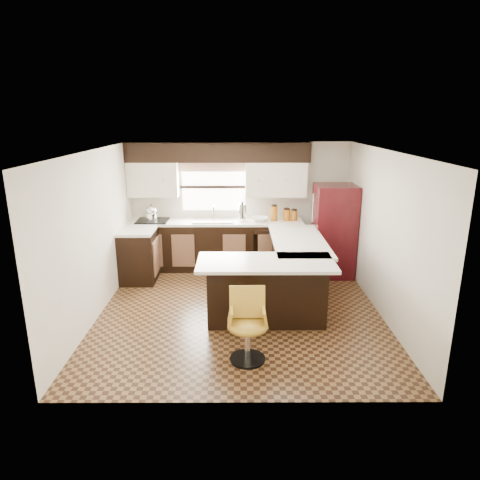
{
  "coord_description": "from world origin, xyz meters",
  "views": [
    {
      "loc": [
        -0.02,
        -5.99,
        2.86
      ],
      "look_at": [
        0.0,
        0.45,
        0.99
      ],
      "focal_mm": 32.0,
      "sensor_mm": 36.0,
      "label": 1
    }
  ],
  "objects_px": {
    "peninsula_long": "(294,268)",
    "refrigerator": "(334,231)",
    "peninsula_return": "(266,292)",
    "bar_chair": "(248,327)"
  },
  "relations": [
    {
      "from": "refrigerator",
      "to": "bar_chair",
      "type": "distance_m",
      "value": 3.38
    },
    {
      "from": "peninsula_long",
      "to": "peninsula_return",
      "type": "relative_size",
      "value": 1.18
    },
    {
      "from": "peninsula_long",
      "to": "refrigerator",
      "type": "bearing_deg",
      "value": 48.32
    },
    {
      "from": "peninsula_long",
      "to": "peninsula_return",
      "type": "xyz_separation_m",
      "value": [
        -0.53,
        -0.97,
        0.0
      ]
    },
    {
      "from": "peninsula_return",
      "to": "bar_chair",
      "type": "height_order",
      "value": "peninsula_return"
    },
    {
      "from": "peninsula_long",
      "to": "bar_chair",
      "type": "bearing_deg",
      "value": -111.86
    },
    {
      "from": "peninsula_long",
      "to": "peninsula_return",
      "type": "height_order",
      "value": "same"
    },
    {
      "from": "peninsula_long",
      "to": "peninsula_return",
      "type": "distance_m",
      "value": 1.11
    },
    {
      "from": "refrigerator",
      "to": "bar_chair",
      "type": "height_order",
      "value": "refrigerator"
    },
    {
      "from": "peninsula_long",
      "to": "bar_chair",
      "type": "height_order",
      "value": "peninsula_long"
    }
  ]
}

